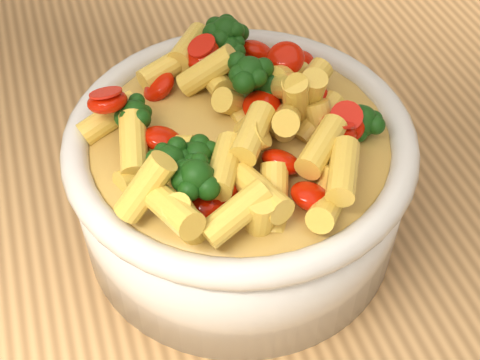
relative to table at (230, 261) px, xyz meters
name	(u,v)px	position (x,y,z in m)	size (l,w,h in m)	color
table	(230,261)	(0.00, 0.00, 0.00)	(1.20, 0.80, 0.90)	tan
serving_bowl	(240,179)	(0.00, -0.04, 0.16)	(0.26, 0.26, 0.11)	silver
pasta_salad	(240,112)	(0.00, -0.04, 0.23)	(0.20, 0.20, 0.05)	#FFE150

